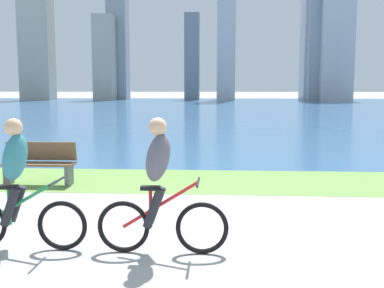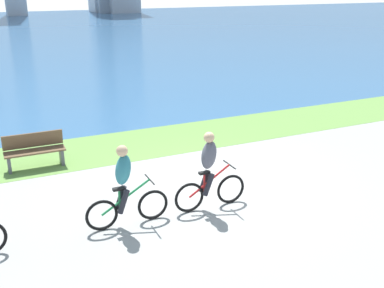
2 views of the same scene
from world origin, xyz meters
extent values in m
plane|color=#9E9E99|center=(0.00, 0.00, 0.00)|extent=(300.00, 300.00, 0.00)
cube|color=#6B9947|center=(0.00, 3.26, 0.00)|extent=(120.00, 2.61, 0.01)
cube|color=#386693|center=(0.00, 37.22, 0.00)|extent=(300.00, 65.31, 0.00)
torus|color=black|center=(0.08, -1.21, 0.33)|extent=(0.66, 0.06, 0.66)
torus|color=black|center=(-0.91, -1.21, 0.33)|extent=(0.66, 0.06, 0.66)
cylinder|color=red|center=(-0.44, -1.21, 0.62)|extent=(0.96, 0.04, 0.62)
cylinder|color=red|center=(-0.56, -1.21, 0.57)|extent=(0.04, 0.04, 0.48)
cube|color=black|center=(-0.56, -1.21, 0.83)|extent=(0.24, 0.10, 0.05)
cylinder|color=black|center=(0.03, -1.21, 0.91)|extent=(0.03, 0.52, 0.03)
ellipsoid|color=#595966|center=(-0.46, -1.21, 1.21)|extent=(0.40, 0.36, 0.65)
sphere|color=#D8AD84|center=(-0.46, -1.21, 1.59)|extent=(0.22, 0.22, 0.22)
cylinder|color=#26262D|center=(-0.51, -1.11, 0.59)|extent=(0.27, 0.11, 0.49)
cylinder|color=#26262D|center=(-0.51, -1.31, 0.59)|extent=(0.27, 0.11, 0.49)
torus|color=black|center=(-1.70, -1.18, 0.32)|extent=(0.64, 0.06, 0.64)
cylinder|color=#268C4C|center=(-2.24, -1.18, 0.60)|extent=(1.01, 0.04, 0.61)
cylinder|color=#268C4C|center=(-2.38, -1.18, 0.55)|extent=(0.04, 0.04, 0.47)
cube|color=black|center=(-2.38, -1.18, 0.81)|extent=(0.24, 0.10, 0.05)
cylinder|color=black|center=(-1.75, -1.18, 0.89)|extent=(0.03, 0.52, 0.03)
ellipsoid|color=teal|center=(-2.27, -1.18, 1.19)|extent=(0.40, 0.36, 0.65)
sphere|color=#D8AD84|center=(-2.27, -1.18, 1.57)|extent=(0.22, 0.22, 0.22)
cylinder|color=#26262D|center=(-2.32, -1.08, 0.57)|extent=(0.27, 0.11, 0.49)
cylinder|color=#26262D|center=(-2.32, -1.28, 0.57)|extent=(0.27, 0.11, 0.49)
cube|color=brown|center=(-3.51, 2.62, 0.45)|extent=(1.50, 0.45, 0.04)
cube|color=brown|center=(-3.51, 2.82, 0.70)|extent=(1.50, 0.11, 0.40)
cube|color=#595960|center=(-2.86, 2.62, 0.23)|extent=(0.08, 0.37, 0.45)
cube|color=#595960|center=(-4.16, 2.62, 0.23)|extent=(0.08, 0.37, 0.45)
cube|color=#ADA899|center=(-26.12, 60.04, 10.90)|extent=(4.38, 3.14, 21.79)
cube|color=#ADA899|center=(-16.56, 61.09, 6.08)|extent=(2.87, 3.15, 12.16)
cube|color=#8C939E|center=(-15.25, 64.46, 11.29)|extent=(2.91, 3.22, 22.58)
cube|color=slate|center=(-3.91, 62.67, 6.23)|extent=(2.11, 2.83, 12.47)
cube|color=#B7B7BC|center=(1.03, 61.57, 12.80)|extent=(2.59, 3.75, 25.60)
cube|color=#B7B7BC|center=(13.21, 63.82, 10.90)|extent=(2.06, 4.49, 21.80)
cube|color=#8C939E|center=(14.12, 61.67, 10.57)|extent=(3.23, 3.26, 21.14)
cube|color=slate|center=(14.89, 64.28, 12.94)|extent=(2.86, 4.18, 25.87)
cube|color=#B7B7BC|center=(16.25, 60.65, 8.61)|extent=(4.40, 3.95, 17.22)
camera|label=1|loc=(0.29, -6.82, 2.08)|focal=43.80mm
camera|label=2|loc=(-4.41, -8.92, 4.56)|focal=42.45mm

